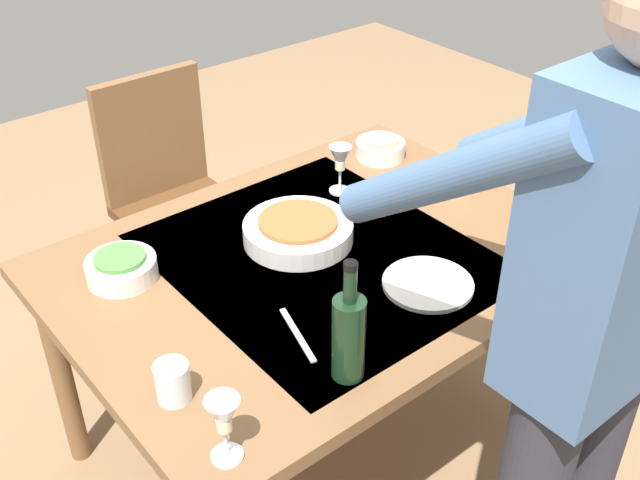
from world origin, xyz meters
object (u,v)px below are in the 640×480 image
chair_near (170,187)px  person_server (587,330)px  water_cup_near_right (463,177)px  dining_table (320,277)px  side_bowl_salad (121,267)px  serving_bowl_pasta (299,230)px  wine_bottle (349,335)px  dinner_plate_near (428,284)px  side_bowl_bread (380,148)px  wine_glass_left (340,161)px  wine_glass_right (224,418)px  water_cup_near_left (173,382)px

chair_near → person_server: person_server is taller
chair_near → water_cup_near_right: size_ratio=10.59×
dining_table → side_bowl_salad: 0.52m
water_cup_near_right → serving_bowl_pasta: size_ratio=0.29×
dining_table → wine_bottle: bearing=58.5°
dining_table → dinner_plate_near: dinner_plate_near is taller
side_bowl_bread → serving_bowl_pasta: bearing=23.5°
chair_near → dinner_plate_near: (-0.09, 1.16, 0.20)m
wine_bottle → wine_glass_left: (-0.50, -0.61, -0.01)m
dining_table → dinner_plate_near: 0.31m
water_cup_near_right → chair_near: bearing=-59.1°
chair_near → water_cup_near_right: (-0.53, 0.88, 0.24)m
chair_near → wine_bottle: size_ratio=3.07×
wine_glass_left → water_cup_near_right: wine_glass_left is taller
dining_table → chair_near: (-0.03, -0.89, -0.12)m
wine_bottle → water_cup_near_right: 0.89m
chair_near → side_bowl_bread: 0.78m
person_server → serving_bowl_pasta: size_ratio=5.63×
person_server → water_cup_near_right: person_server is taller
wine_glass_left → side_bowl_bread: size_ratio=0.94×
dining_table → wine_glass_left: (-0.26, -0.23, 0.18)m
person_server → side_bowl_bread: (-0.50, -1.08, -0.21)m
dinner_plate_near → wine_glass_right: bearing=11.3°
person_server → water_cup_near_left: size_ratio=19.06×
wine_glass_left → water_cup_near_left: wine_glass_left is taller
wine_glass_right → water_cup_near_right: wine_glass_right is taller
serving_bowl_pasta → wine_glass_left: bearing=-153.0°
wine_bottle → water_cup_near_right: size_ratio=3.44×
water_cup_near_right → serving_bowl_pasta: water_cup_near_right is taller
wine_glass_right → water_cup_near_left: wine_glass_right is taller
wine_bottle → dinner_plate_near: bearing=-162.9°
wine_glass_right → water_cup_near_right: 1.20m
chair_near → serving_bowl_pasta: size_ratio=3.03×
water_cup_near_left → side_bowl_salad: 0.47m
water_cup_near_right → serving_bowl_pasta: (0.56, -0.09, -0.01)m
water_cup_near_right → wine_bottle: bearing=26.0°
side_bowl_bread → water_cup_near_left: bearing=26.1°
side_bowl_bread → person_server: bearing=65.3°
side_bowl_salad → side_bowl_bread: same height
wine_bottle → wine_glass_right: wine_bottle is taller
wine_bottle → side_bowl_bread: bearing=-136.8°
person_server → chair_near: bearing=-90.6°
wine_glass_right → water_cup_near_left: 0.21m
wine_bottle → wine_glass_right: (0.33, 0.03, -0.01)m
wine_glass_left → dinner_plate_near: 0.53m
serving_bowl_pasta → dinner_plate_near: (-0.12, 0.37, -0.03)m
dining_table → wine_glass_left: bearing=-139.1°
serving_bowl_pasta → chair_near: bearing=-92.1°
water_cup_near_left → water_cup_near_right: (-1.12, -0.21, -0.00)m
dinner_plate_near → water_cup_near_right: bearing=-147.4°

